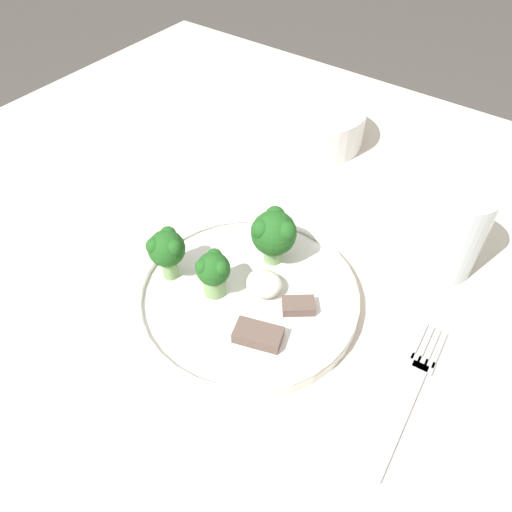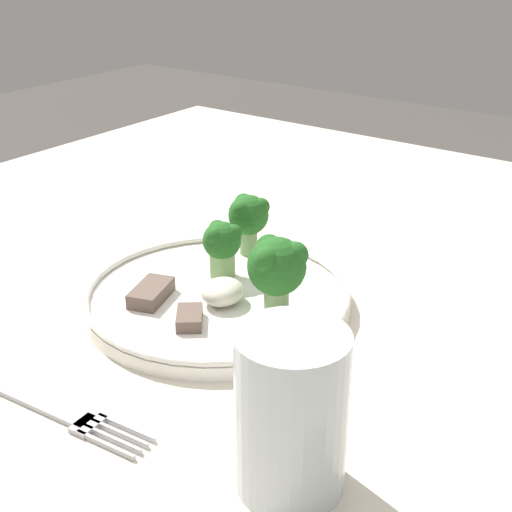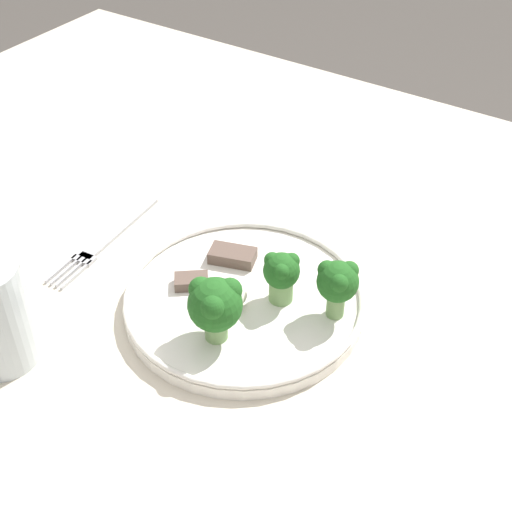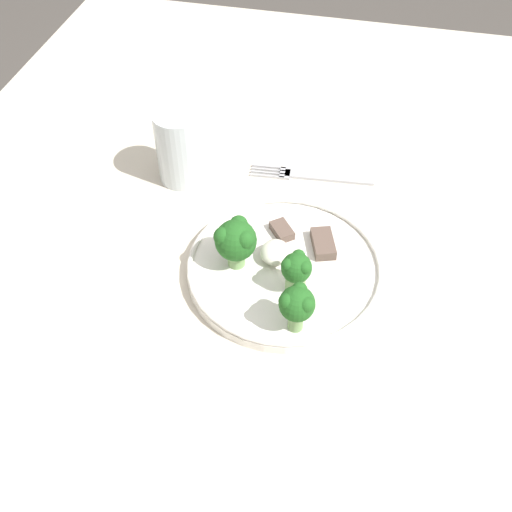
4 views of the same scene
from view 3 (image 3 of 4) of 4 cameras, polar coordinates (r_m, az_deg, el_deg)
The scene contains 9 objects.
table at distance 0.78m, azimuth -4.37°, elevation -8.58°, with size 1.23×1.04×0.77m.
dinner_plate at distance 0.69m, azimuth -0.94°, elevation -3.53°, with size 0.23×0.23×0.02m.
fork at distance 0.79m, azimuth -11.82°, elevation 1.39°, with size 0.03×0.17×0.00m.
broccoli_floret_near_rim_left at distance 0.62m, azimuth -3.30°, elevation -3.88°, with size 0.05×0.05×0.06m.
broccoli_floret_center_left at distance 0.65m, azimuth 6.55°, elevation -2.11°, with size 0.04×0.04×0.06m.
broccoli_floret_back_left at distance 0.67m, azimuth 2.05°, elevation -1.39°, with size 0.04×0.03×0.05m.
meat_slice_front_slice at distance 0.73m, azimuth -1.89°, elevation 0.03°, with size 0.05×0.04×0.01m.
meat_slice_middle_slice at distance 0.70m, azimuth -5.20°, elevation -2.04°, with size 0.04×0.04×0.01m.
sauce_dollop at distance 0.68m, azimuth -2.09°, elevation -2.79°, with size 0.04×0.04×0.02m.
Camera 3 is at (-0.33, 0.40, 1.25)m, focal length 50.00 mm.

